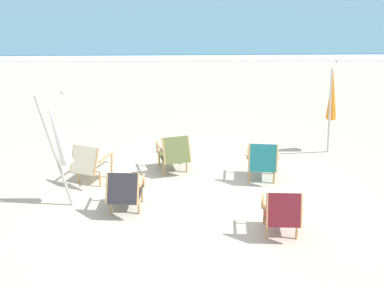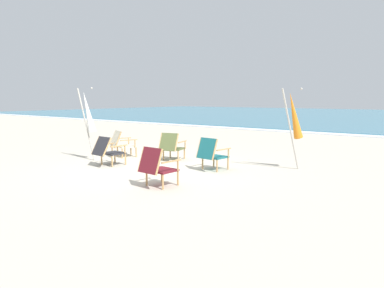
% 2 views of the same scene
% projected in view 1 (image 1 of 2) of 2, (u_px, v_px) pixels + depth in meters
% --- Properties ---
extents(ground_plane, '(80.00, 80.00, 0.00)m').
position_uv_depth(ground_plane, '(195.00, 197.00, 9.69)').
color(ground_plane, beige).
extents(surf_band, '(80.00, 1.10, 0.06)m').
position_uv_depth(surf_band, '(187.00, 58.00, 20.20)').
color(surf_band, white).
rests_on(surf_band, ground).
extents(beach_chair_front_left, '(0.63, 0.71, 0.82)m').
position_uv_depth(beach_chair_front_left, '(282.00, 212.00, 8.27)').
color(beach_chair_front_left, maroon).
rests_on(beach_chair_front_left, ground).
extents(beach_chair_far_center, '(0.63, 0.80, 0.78)m').
position_uv_depth(beach_chair_far_center, '(125.00, 190.00, 9.01)').
color(beach_chair_far_center, '#28282D').
rests_on(beach_chair_far_center, ground).
extents(beach_chair_mid_center, '(0.80, 0.87, 0.81)m').
position_uv_depth(beach_chair_mid_center, '(90.00, 163.00, 10.05)').
color(beach_chair_mid_center, beige).
rests_on(beach_chair_mid_center, ground).
extents(beach_chair_back_right, '(0.73, 0.83, 0.80)m').
position_uv_depth(beach_chair_back_right, '(174.00, 153.00, 10.52)').
color(beach_chair_back_right, '#515B33').
rests_on(beach_chair_back_right, ground).
extents(beach_chair_front_right, '(0.65, 0.74, 0.82)m').
position_uv_depth(beach_chair_front_right, '(262.00, 161.00, 10.13)').
color(beach_chair_front_right, '#196066').
rests_on(beach_chair_front_right, ground).
extents(umbrella_furled_orange, '(0.42, 0.72, 2.04)m').
position_uv_depth(umbrella_furled_orange, '(332.00, 96.00, 11.00)').
color(umbrella_furled_orange, '#B7B2A8').
rests_on(umbrella_furled_orange, ground).
extents(umbrella_furled_white, '(0.55, 0.39, 2.09)m').
position_uv_depth(umbrella_furled_white, '(57.00, 134.00, 8.84)').
color(umbrella_furled_white, '#B7B2A8').
rests_on(umbrella_furled_white, ground).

